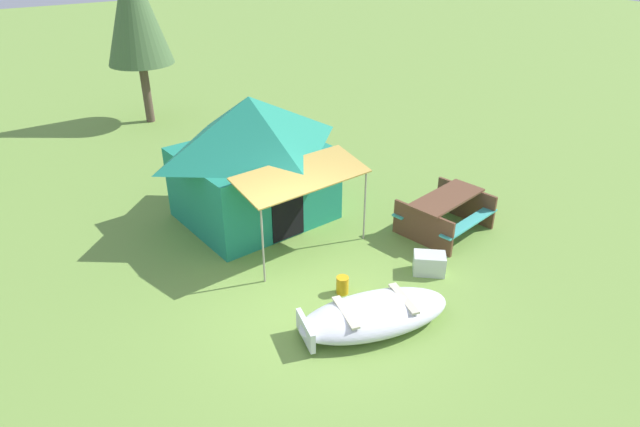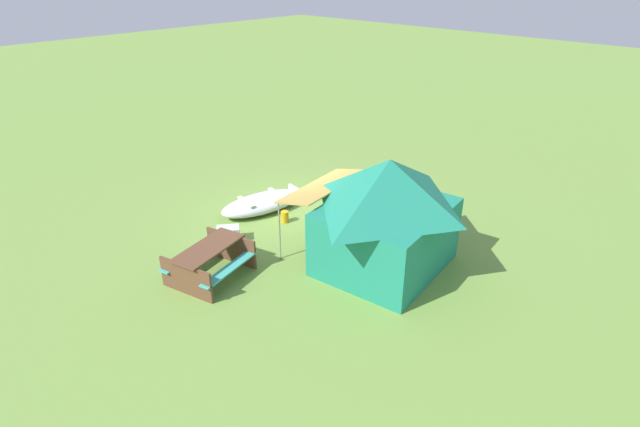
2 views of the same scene
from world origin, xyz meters
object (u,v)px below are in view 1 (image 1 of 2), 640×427
at_px(picnic_table, 445,210).
at_px(fuel_can, 342,285).
at_px(cooler_box, 429,263).
at_px(canvas_cabin_tent, 252,157).
at_px(pine_tree_back_left, 134,9).
at_px(beached_rowboat, 374,314).

bearing_deg(picnic_table, fuel_can, -166.32).
bearing_deg(cooler_box, picnic_table, 38.51).
bearing_deg(cooler_box, canvas_cabin_tent, 116.36).
xyz_separation_m(canvas_cabin_tent, pine_tree_back_left, (-0.15, 7.56, 2.04)).
relative_size(beached_rowboat, cooler_box, 4.67).
bearing_deg(fuel_can, pine_tree_back_left, 91.24).
bearing_deg(canvas_cabin_tent, pine_tree_back_left, 91.12).
distance_m(beached_rowboat, picnic_table, 3.58).
bearing_deg(pine_tree_back_left, picnic_table, -72.14).
distance_m(beached_rowboat, canvas_cabin_tent, 4.53).
xyz_separation_m(beached_rowboat, cooler_box, (1.79, 0.71, -0.04)).
height_order(picnic_table, cooler_box, picnic_table).
height_order(cooler_box, pine_tree_back_left, pine_tree_back_left).
relative_size(cooler_box, pine_tree_back_left, 0.11).
xyz_separation_m(canvas_cabin_tent, cooler_box, (1.81, -3.66, -1.21)).
distance_m(cooler_box, pine_tree_back_left, 11.84).
distance_m(canvas_cabin_tent, picnic_table, 4.18).
relative_size(fuel_can, pine_tree_back_left, 0.06).
relative_size(cooler_box, fuel_can, 1.78).
xyz_separation_m(cooler_box, fuel_can, (-1.73, 0.31, -0.03)).
xyz_separation_m(beached_rowboat, pine_tree_back_left, (-0.17, 11.93, 3.20)).
bearing_deg(pine_tree_back_left, canvas_cabin_tent, -88.88).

